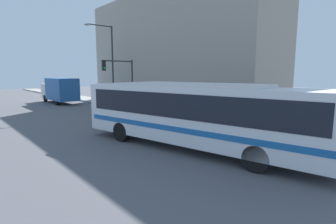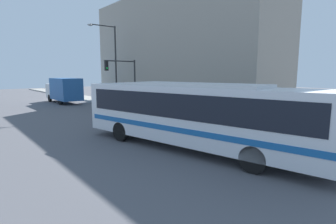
{
  "view_description": "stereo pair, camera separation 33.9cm",
  "coord_description": "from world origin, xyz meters",
  "px_view_note": "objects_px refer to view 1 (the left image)",
  "views": [
    {
      "loc": [
        -9.04,
        -8.65,
        3.57
      ],
      "look_at": [
        0.78,
        2.65,
        1.34
      ],
      "focal_mm": 28.0,
      "sensor_mm": 36.0,
      "label": 1
    },
    {
      "loc": [
        -8.78,
        -8.87,
        3.57
      ],
      "look_at": [
        0.78,
        2.65,
        1.34
      ],
      "focal_mm": 28.0,
      "sensor_mm": 36.0,
      "label": 2
    }
  ],
  "objects_px": {
    "city_bus": "(194,111)",
    "fire_hydrant": "(220,118)",
    "street_lamp": "(109,58)",
    "traffic_light_pole": "(121,75)",
    "delivery_truck": "(60,90)",
    "parking_meter": "(160,103)"
  },
  "relations": [
    {
      "from": "street_lamp",
      "to": "traffic_light_pole",
      "type": "bearing_deg",
      "value": -102.99
    },
    {
      "from": "delivery_truck",
      "to": "city_bus",
      "type": "bearing_deg",
      "value": -94.66
    },
    {
      "from": "fire_hydrant",
      "to": "traffic_light_pole",
      "type": "distance_m",
      "value": 11.36
    },
    {
      "from": "city_bus",
      "to": "delivery_truck",
      "type": "bearing_deg",
      "value": 74.33
    },
    {
      "from": "fire_hydrant",
      "to": "street_lamp",
      "type": "height_order",
      "value": "street_lamp"
    },
    {
      "from": "fire_hydrant",
      "to": "traffic_light_pole",
      "type": "bearing_deg",
      "value": 95.48
    },
    {
      "from": "delivery_truck",
      "to": "parking_meter",
      "type": "height_order",
      "value": "delivery_truck"
    },
    {
      "from": "delivery_truck",
      "to": "fire_hydrant",
      "type": "height_order",
      "value": "delivery_truck"
    },
    {
      "from": "city_bus",
      "to": "street_lamp",
      "type": "xyz_separation_m",
      "value": [
        5.18,
        17.43,
        3.32
      ]
    },
    {
      "from": "city_bus",
      "to": "traffic_light_pole",
      "type": "bearing_deg",
      "value": 61.43
    },
    {
      "from": "city_bus",
      "to": "fire_hydrant",
      "type": "distance_m",
      "value": 6.05
    },
    {
      "from": "traffic_light_pole",
      "to": "parking_meter",
      "type": "height_order",
      "value": "traffic_light_pole"
    },
    {
      "from": "delivery_truck",
      "to": "fire_hydrant",
      "type": "relative_size",
      "value": 9.78
    },
    {
      "from": "fire_hydrant",
      "to": "street_lamp",
      "type": "bearing_deg",
      "value": 90.55
    },
    {
      "from": "parking_meter",
      "to": "street_lamp",
      "type": "height_order",
      "value": "street_lamp"
    },
    {
      "from": "delivery_truck",
      "to": "traffic_light_pole",
      "type": "bearing_deg",
      "value": -77.3
    },
    {
      "from": "delivery_truck",
      "to": "parking_meter",
      "type": "bearing_deg",
      "value": -77.17
    },
    {
      "from": "city_bus",
      "to": "fire_hydrant",
      "type": "bearing_deg",
      "value": 14.74
    },
    {
      "from": "fire_hydrant",
      "to": "traffic_light_pole",
      "type": "relative_size",
      "value": 0.15
    },
    {
      "from": "fire_hydrant",
      "to": "city_bus",
      "type": "bearing_deg",
      "value": -154.25
    },
    {
      "from": "city_bus",
      "to": "street_lamp",
      "type": "distance_m",
      "value": 18.49
    },
    {
      "from": "city_bus",
      "to": "parking_meter",
      "type": "xyz_separation_m",
      "value": [
        5.32,
        9.01,
        -0.77
      ]
    }
  ]
}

